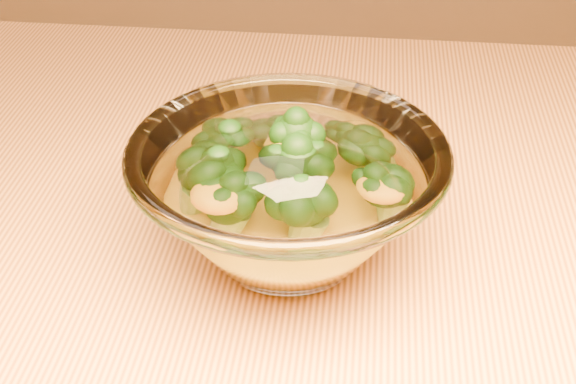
# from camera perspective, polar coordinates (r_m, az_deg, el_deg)

# --- Properties ---
(table) EXTENTS (1.20, 0.80, 0.75)m
(table) POSITION_cam_1_polar(r_m,az_deg,el_deg) (0.71, -5.01, -9.36)
(table) COLOR #CC843D
(table) RESTS_ON ground
(glass_bowl) EXTENTS (0.23, 0.23, 0.10)m
(glass_bowl) POSITION_cam_1_polar(r_m,az_deg,el_deg) (0.59, -0.00, -0.40)
(glass_bowl) COLOR white
(glass_bowl) RESTS_ON table
(cheese_sauce) EXTENTS (0.13, 0.13, 0.04)m
(cheese_sauce) POSITION_cam_1_polar(r_m,az_deg,el_deg) (0.61, 0.00, -2.10)
(cheese_sauce) COLOR orange
(cheese_sauce) RESTS_ON glass_bowl
(broccoli_heap) EXTENTS (0.16, 0.14, 0.08)m
(broccoli_heap) POSITION_cam_1_polar(r_m,az_deg,el_deg) (0.59, -0.45, 1.21)
(broccoli_heap) COLOR black
(broccoli_heap) RESTS_ON cheese_sauce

